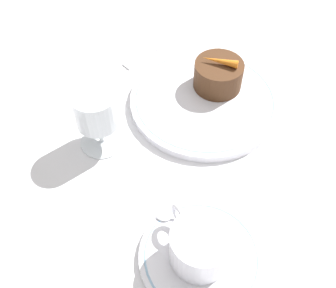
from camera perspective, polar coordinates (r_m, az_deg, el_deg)
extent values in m
plane|color=white|center=(0.68, 1.14, 5.08)|extent=(3.00, 3.00, 0.00)
cylinder|color=white|center=(0.68, 5.27, 6.28)|extent=(0.25, 0.25, 0.01)
torus|color=#8CB2D1|center=(0.68, 5.30, 6.61)|extent=(0.24, 0.24, 0.00)
cylinder|color=white|center=(0.53, 4.81, -15.98)|extent=(0.16, 0.16, 0.01)
torus|color=#8CB2D1|center=(0.52, 4.84, -15.81)|extent=(0.15, 0.15, 0.00)
cylinder|color=white|center=(0.50, 4.71, -14.60)|extent=(0.08, 0.08, 0.06)
cylinder|color=#331E0F|center=(0.49, 4.74, -14.42)|extent=(0.07, 0.07, 0.05)
torus|color=white|center=(0.51, 1.71, -10.35)|extent=(0.04, 0.01, 0.04)
cube|color=silver|center=(0.54, 4.93, -11.26)|extent=(0.06, 0.07, 0.00)
ellipsoid|color=silver|center=(0.54, -0.65, -10.45)|extent=(0.03, 0.03, 0.00)
cylinder|color=silver|center=(0.64, -9.49, 0.49)|extent=(0.07, 0.07, 0.01)
cylinder|color=silver|center=(0.62, -9.79, 1.90)|extent=(0.01, 0.01, 0.04)
cylinder|color=silver|center=(0.58, -10.44, 5.06)|extent=(0.07, 0.07, 0.06)
cylinder|color=maroon|center=(0.59, -10.30, 4.35)|extent=(0.06, 0.06, 0.03)
cube|color=silver|center=(0.82, 0.59, 14.93)|extent=(0.04, 0.14, 0.01)
cube|color=silver|center=(0.77, -4.74, 11.97)|extent=(0.03, 0.05, 0.01)
cylinder|color=#4C2D19|center=(0.69, 7.28, 9.91)|extent=(0.08, 0.08, 0.05)
cone|color=orange|center=(0.67, 7.55, 11.86)|extent=(0.05, 0.05, 0.01)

